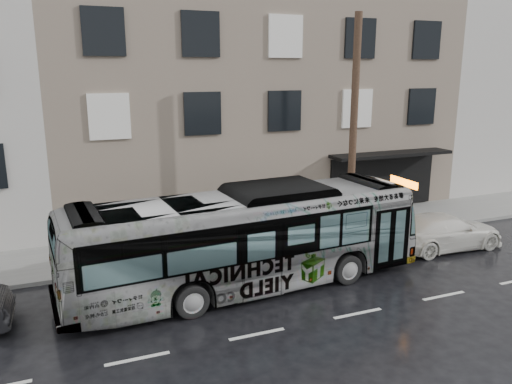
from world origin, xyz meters
TOP-DOWN VIEW (x-y plane):
  - ground at (0.00, 0.00)m, footprint 120.00×120.00m
  - sidewalk at (0.00, 4.90)m, footprint 90.00×3.60m
  - building_taupe at (5.00, 12.70)m, footprint 20.00×12.00m
  - building_filler at (24.00, 12.70)m, footprint 18.00×12.00m
  - utility_pole_front at (6.50, 3.30)m, footprint 0.30×0.30m
  - sign_post at (7.60, 3.30)m, footprint 0.06×0.06m
  - bus at (0.82, 0.46)m, footprint 12.09×3.62m
  - white_sedan at (9.48, 1.00)m, footprint 4.95×2.11m

SIDE VIEW (x-z plane):
  - ground at x=0.00m, z-range 0.00..0.00m
  - sidewalk at x=0.00m, z-range 0.00..0.15m
  - white_sedan at x=9.48m, z-range 0.00..1.42m
  - sign_post at x=7.60m, z-range 0.15..2.55m
  - bus at x=0.82m, z-range 0.00..3.32m
  - utility_pole_front at x=6.50m, z-range 0.15..9.15m
  - building_taupe at x=5.00m, z-range 0.00..11.00m
  - building_filler at x=24.00m, z-range 0.00..12.00m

